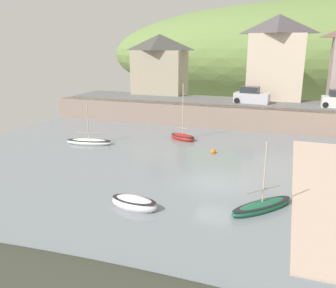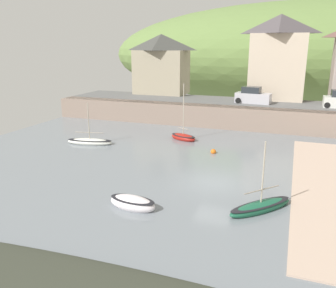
# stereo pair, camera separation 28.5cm
# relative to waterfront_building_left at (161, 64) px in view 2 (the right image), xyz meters

# --- Properties ---
(ground) EXTENTS (48.00, 41.00, 0.61)m
(ground) POSITION_rel_waterfront_building_left_xyz_m (14.96, -34.76, -6.42)
(ground) COLOR gray
(quay_seawall) EXTENTS (48.00, 9.40, 2.40)m
(quay_seawall) POSITION_rel_waterfront_building_left_xyz_m (13.56, -7.70, -5.23)
(quay_seawall) COLOR gray
(quay_seawall) RESTS_ON ground
(hillside_backdrop) EXTENTS (80.00, 44.00, 20.49)m
(hillside_backdrop) POSITION_rel_waterfront_building_left_xyz_m (19.04, 30.00, 0.59)
(hillside_backdrop) COLOR olive
(hillside_backdrop) RESTS_ON ground
(waterfront_building_left) EXTENTS (7.37, 5.05, 8.20)m
(waterfront_building_left) POSITION_rel_waterfront_building_left_xyz_m (0.00, 0.00, 0.00)
(waterfront_building_left) COLOR tan
(waterfront_building_left) RESTS_ON ground
(waterfront_building_centre) EXTENTS (6.98, 5.29, 10.38)m
(waterfront_building_centre) POSITION_rel_waterfront_building_left_xyz_m (15.75, 0.00, 1.10)
(waterfront_building_centre) COLOR beige
(waterfront_building_centre) RESTS_ON ground
(sailboat_white_hull) EXTENTS (3.16, 2.31, 5.71)m
(sailboat_white_hull) POSITION_rel_waterfront_building_left_xyz_m (8.08, -15.02, -6.32)
(sailboat_white_hull) COLOR #A41F18
(sailboat_white_hull) RESTS_ON ground
(rowboat_small_beached) EXTENTS (3.01, 1.51, 0.95)m
(rowboat_small_beached) POSITION_rel_waterfront_building_left_xyz_m (9.96, -30.64, -6.30)
(rowboat_small_beached) COLOR white
(rowboat_small_beached) RESTS_ON ground
(motorboat_with_cabin) EXTENTS (4.56, 2.08, 4.10)m
(motorboat_with_cabin) POSITION_rel_waterfront_building_left_xyz_m (0.17, -19.60, -6.35)
(motorboat_with_cabin) COLOR white
(motorboat_with_cabin) RESTS_ON ground
(sailboat_nearest_shore) EXTENTS (3.66, 3.98, 4.23)m
(sailboat_nearest_shore) POSITION_rel_waterfront_building_left_xyz_m (16.95, -28.46, -6.35)
(sailboat_nearest_shore) COLOR #1C5B3F
(sailboat_nearest_shore) RESTS_ON ground
(parked_car_near_slipway) EXTENTS (4.26, 2.15, 1.95)m
(parked_car_near_slipway) POSITION_rel_waterfront_building_left_xyz_m (13.43, -4.50, -3.38)
(parked_car_near_slipway) COLOR #B7B5BE
(parked_car_near_slipway) RESTS_ON ground
(mooring_buoy) EXTENTS (0.47, 0.47, 0.47)m
(mooring_buoy) POSITION_rel_waterfront_building_left_xyz_m (11.95, -18.55, -6.44)
(mooring_buoy) COLOR orange
(mooring_buoy) RESTS_ON ground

